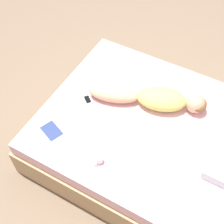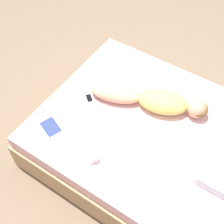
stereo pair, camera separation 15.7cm
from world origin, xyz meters
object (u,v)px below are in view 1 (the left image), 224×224
object	(u,v)px
coffee_mug	(99,159)
cell_phone	(88,100)
person	(153,98)
open_magazine	(61,125)

from	to	relation	value
coffee_mug	cell_phone	distance (m)	0.80
person	coffee_mug	world-z (taller)	person
person	cell_phone	bearing A→B (deg)	-83.70
person	coffee_mug	xyz separation A→B (m)	(0.92, -0.15, -0.06)
open_magazine	coffee_mug	xyz separation A→B (m)	(0.17, 0.57, 0.04)
person	open_magazine	bearing A→B (deg)	-62.56
person	coffee_mug	distance (m)	0.93
open_magazine	person	bearing A→B (deg)	157.35
open_magazine	cell_phone	xyz separation A→B (m)	(-0.44, 0.06, 0.00)
coffee_mug	cell_phone	size ratio (longest dim) A/B	0.81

